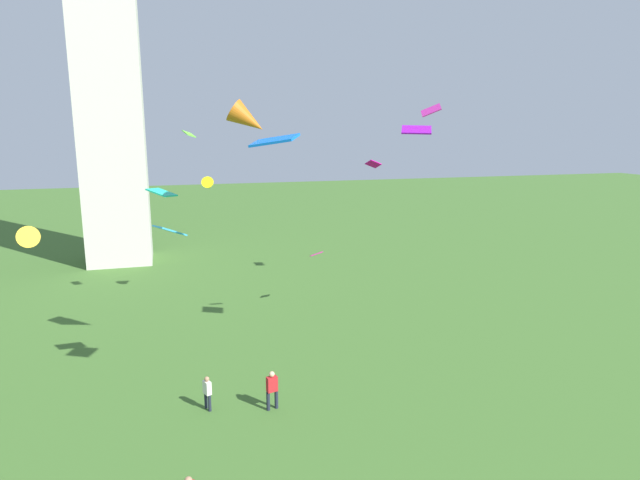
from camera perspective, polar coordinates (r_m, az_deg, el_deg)
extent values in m
cylinder|color=#1E2333|center=(25.80, -11.62, -16.58)|extent=(0.14, 0.14, 0.77)
cylinder|color=#1E2333|center=(26.08, -12.00, -16.27)|extent=(0.14, 0.14, 0.77)
cube|color=silver|center=(25.63, -11.88, -15.06)|extent=(0.39, 0.48, 0.61)
sphere|color=#A37556|center=(25.44, -11.92, -14.22)|extent=(0.22, 0.22, 0.22)
cylinder|color=#1E2333|center=(25.60, -4.65, -16.46)|extent=(0.17, 0.17, 0.88)
cylinder|color=#1E2333|center=(25.46, -5.52, -16.64)|extent=(0.17, 0.17, 0.88)
cube|color=red|center=(25.17, -5.12, -14.96)|extent=(0.53, 0.37, 0.70)
sphere|color=#D8AD84|center=(24.96, -5.14, -13.98)|extent=(0.26, 0.26, 0.26)
cube|color=#C80C84|center=(37.36, -0.39, -1.49)|extent=(0.95, 0.64, 0.46)
cone|color=#C26316|center=(24.24, -7.64, 12.52)|extent=(2.12, 1.61, 1.75)
cube|color=#C32899|center=(40.00, 11.69, 13.32)|extent=(1.45, 1.49, 1.02)
cube|color=#C60789|center=(29.85, 5.67, 8.02)|extent=(0.92, 0.65, 0.53)
cube|color=#6DEE32|center=(34.88, -13.72, 10.87)|extent=(0.83, 1.04, 0.47)
cube|color=blue|center=(20.03, -4.84, 10.49)|extent=(1.99, 1.84, 0.53)
cube|color=#21CCA6|center=(28.46, -16.44, 4.86)|extent=(1.59, 1.60, 0.41)
cube|color=purple|center=(27.41, 10.19, 11.42)|extent=(1.72, 1.49, 0.46)
cone|color=yellow|center=(37.90, -11.74, 5.69)|extent=(1.10, 1.56, 1.28)
cube|color=#309BCF|center=(25.17, -15.62, 0.98)|extent=(1.53, 1.38, 0.58)
cone|color=gold|center=(31.92, -28.50, 0.08)|extent=(1.49, 2.05, 1.58)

